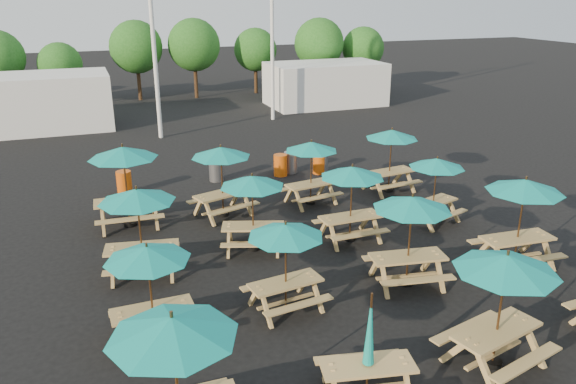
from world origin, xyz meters
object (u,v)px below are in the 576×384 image
object	(u,v)px
picnic_unit_6	(252,187)
picnic_unit_7	(221,157)
picnic_unit_1	(148,260)
waste_bin_3	(280,165)
picnic_unit_13	(524,192)
waste_bin_0	(124,183)
waste_bin_2	(291,162)
picnic_unit_11	(311,151)
picnic_unit_14	(437,168)
waste_bin_4	(319,163)
picnic_unit_2	(137,202)
picnic_unit_8	(506,271)
picnic_unit_15	(392,139)
picnic_unit_4	(368,356)
picnic_unit_9	(412,209)
picnic_unit_3	(123,158)
picnic_unit_10	(352,177)
waste_bin_5	(322,163)
waste_bin_1	(216,170)
picnic_unit_5	(286,237)
picnic_unit_0	(173,337)

from	to	relation	value
picnic_unit_6	picnic_unit_7	xyz separation A→B (m)	(-0.17, 2.74, 0.10)
picnic_unit_1	waste_bin_3	xyz separation A→B (m)	(6.10, 9.36, -1.38)
picnic_unit_13	waste_bin_0	size ratio (longest dim) A/B	2.85
picnic_unit_6	waste_bin_2	size ratio (longest dim) A/B	2.67
picnic_unit_11	picnic_unit_14	bearing A→B (deg)	-53.27
picnic_unit_13	waste_bin_4	xyz separation A→B (m)	(-1.64, 9.01, -1.61)
picnic_unit_2	picnic_unit_14	size ratio (longest dim) A/B	1.10
picnic_unit_6	picnic_unit_8	world-z (taller)	picnic_unit_8
picnic_unit_7	picnic_unit_15	size ratio (longest dim) A/B	1.02
picnic_unit_4	picnic_unit_9	world-z (taller)	picnic_unit_9
picnic_unit_3	picnic_unit_13	xyz separation A→B (m)	(9.17, -6.20, -0.12)
picnic_unit_10	waste_bin_2	world-z (taller)	picnic_unit_10
waste_bin_3	waste_bin_5	xyz separation A→B (m)	(1.64, -0.23, 0.00)
picnic_unit_1	picnic_unit_14	xyz separation A→B (m)	(8.93, 3.31, -0.03)
picnic_unit_14	waste_bin_4	distance (m)	6.09
waste_bin_1	picnic_unit_10	bearing A→B (deg)	-70.57
picnic_unit_9	waste_bin_2	distance (m)	9.52
waste_bin_0	waste_bin_3	size ratio (longest dim) A/B	1.00
picnic_unit_6	waste_bin_3	world-z (taller)	picnic_unit_6
waste_bin_1	waste_bin_4	bearing A→B (deg)	-7.09
picnic_unit_5	waste_bin_0	xyz separation A→B (m)	(-2.69, 9.15, -1.37)
picnic_unit_15	waste_bin_3	bearing A→B (deg)	128.01
picnic_unit_7	waste_bin_4	xyz separation A→B (m)	(4.65, 3.01, -1.53)
picnic_unit_2	picnic_unit_3	xyz separation A→B (m)	(-0.02, 3.36, 0.17)
picnic_unit_5	picnic_unit_6	bearing A→B (deg)	77.97
picnic_unit_5	picnic_unit_10	distance (m)	4.16
waste_bin_2	waste_bin_3	size ratio (longest dim) A/B	1.00
picnic_unit_4	waste_bin_0	xyz separation A→B (m)	(-3.00, 12.40, -0.44)
waste_bin_1	picnic_unit_11	bearing A→B (deg)	-55.18
picnic_unit_10	waste_bin_5	bearing A→B (deg)	72.78
picnic_unit_5	waste_bin_1	distance (m)	9.59
picnic_unit_8	waste_bin_0	bearing A→B (deg)	101.15
picnic_unit_2	picnic_unit_11	xyz separation A→B (m)	(5.90, 3.20, -0.13)
picnic_unit_1	picnic_unit_15	distance (m)	11.09
picnic_unit_4	waste_bin_4	world-z (taller)	picnic_unit_4
picnic_unit_7	picnic_unit_9	distance (m)	6.66
picnic_unit_14	waste_bin_3	size ratio (longest dim) A/B	2.52
waste_bin_5	picnic_unit_13	bearing A→B (deg)	-80.31
picnic_unit_3	picnic_unit_8	size ratio (longest dim) A/B	1.07
picnic_unit_3	picnic_unit_7	xyz separation A→B (m)	(2.88, -0.20, -0.20)
picnic_unit_0	picnic_unit_8	distance (m)	5.97
picnic_unit_8	picnic_unit_13	size ratio (longest dim) A/B	0.99
picnic_unit_7	picnic_unit_10	xyz separation A→B (m)	(2.95, -3.09, -0.05)
picnic_unit_13	waste_bin_4	bearing A→B (deg)	103.98
picnic_unit_3	waste_bin_3	xyz separation A→B (m)	(5.99, 3.07, -1.73)
picnic_unit_8	picnic_unit_15	size ratio (longest dim) A/B	1.04
picnic_unit_8	picnic_unit_9	bearing A→B (deg)	74.12
picnic_unit_10	waste_bin_0	bearing A→B (deg)	131.30
picnic_unit_14	picnic_unit_9	bearing A→B (deg)	-149.98
picnic_unit_1	picnic_unit_6	bearing A→B (deg)	44.95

